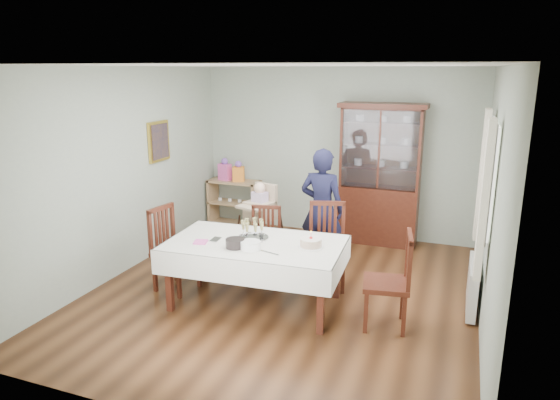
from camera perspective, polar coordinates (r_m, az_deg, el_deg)
The scene contains 25 objects.
floor at distance 6.26m, azimuth 0.41°, elevation -10.45°, with size 5.00×5.00×0.00m, color #593319.
room_shell at distance 6.24m, azimuth 2.12°, elevation 5.89°, with size 5.00×5.00×5.00m.
dining_table at distance 5.82m, azimuth -2.81°, elevation -8.32°, with size 2.06×1.26×0.76m.
china_cabinet at distance 7.82m, azimuth 11.35°, elevation 3.10°, with size 1.30×0.48×2.18m.
sideboard at distance 8.74m, azimuth -5.23°, elevation -0.31°, with size 0.90×0.38×0.80m.
picture_frame at distance 7.47m, azimuth -13.69°, elevation 6.53°, with size 0.04×0.48×0.58m, color gold.
window at distance 5.73m, azimuth 22.89°, elevation 2.37°, with size 0.04×1.02×1.22m, color white.
curtain_left at distance 5.15m, azimuth 22.32°, elevation -0.03°, with size 0.07×0.30×1.55m, color silver.
curtain_right at distance 6.36m, azimuth 22.10°, elevation 2.65°, with size 0.07×0.30×1.55m, color silver.
radiator at distance 6.10m, azimuth 21.15°, elevation -9.12°, with size 0.10×0.80×0.55m, color white.
chair_far_left at distance 6.63m, azimuth -1.83°, elevation -6.39°, with size 0.48×0.48×0.92m.
chair_far_right at distance 6.33m, azimuth 5.35°, elevation -7.10°, with size 0.59×0.59×1.05m.
chair_end_left at distance 6.36m, azimuth -11.85°, elevation -7.31°, with size 0.53×0.53×1.04m.
chair_end_right at distance 5.49m, azimuth 12.14°, elevation -11.00°, with size 0.54×0.54×1.04m.
woman at distance 6.77m, azimuth 4.81°, elevation -1.02°, with size 0.60×0.40×1.66m, color black.
high_chair at distance 7.16m, azimuth -2.28°, elevation -3.35°, with size 0.63×0.63×1.13m.
champagne_tray at distance 5.78m, azimuth -3.11°, elevation -3.81°, with size 0.37×0.37×0.22m.
birthday_cake at distance 5.51m, azimuth 3.55°, elevation -4.93°, with size 0.28×0.28×0.19m.
plate_stack_dark at distance 5.52m, azimuth -5.15°, elevation -4.94°, with size 0.21×0.21×0.10m, color black.
plate_stack_white at distance 5.45m, azimuth -3.38°, elevation -5.19°, with size 0.22×0.22×0.09m, color white.
napkin_stack at distance 5.73m, azimuth -9.06°, elevation -4.75°, with size 0.14×0.14×0.02m, color #E153A9.
cutlery at distance 5.82m, azimuth -7.71°, elevation -4.42°, with size 0.12×0.17×0.01m, color silver, non-canonical shape.
cake_knife at distance 5.36m, azimuth -1.29°, elevation -6.01°, with size 0.26×0.02×0.01m, color silver.
gift_bag_pink at distance 8.67m, azimuth -6.33°, elevation 3.40°, with size 0.23×0.17×0.39m.
gift_bag_orange at distance 8.56m, azimuth -4.77°, elevation 3.19°, with size 0.22×0.18×0.35m.
Camera 1 is at (1.94, -5.32, 2.67)m, focal length 32.00 mm.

